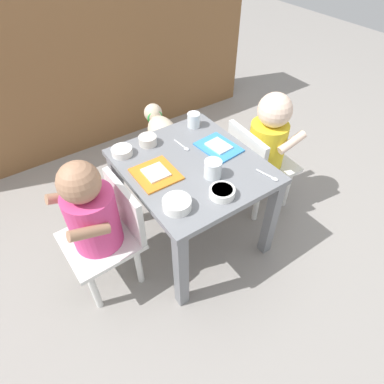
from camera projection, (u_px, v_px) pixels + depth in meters
ground_plane at (192, 234)px, 1.66m from camera, size 7.00×7.00×0.00m
kitchen_cabinet_back at (85, 63)px, 2.01m from camera, size 2.18×0.32×0.96m
dining_table at (192, 178)px, 1.40m from camera, size 0.53×0.60×0.46m
seated_child_left at (95, 215)px, 1.22m from camera, size 0.29×0.29×0.65m
seated_child_right at (267, 141)px, 1.56m from camera, size 0.30×0.30×0.63m
dog at (163, 133)px, 1.93m from camera, size 0.23×0.43×0.32m
food_tray_left at (156, 174)px, 1.29m from camera, size 0.16×0.17×0.02m
food_tray_right at (219, 147)px, 1.42m from camera, size 0.16×0.19×0.02m
water_cup_left at (213, 170)px, 1.27m from camera, size 0.07×0.07×0.07m
water_cup_right at (194, 121)px, 1.53m from camera, size 0.06×0.06×0.07m
veggie_bowl_far at (177, 204)px, 1.15m from camera, size 0.10×0.10×0.04m
cereal_bowl_left_side at (148, 140)px, 1.43m from camera, size 0.08×0.08×0.04m
veggie_bowl_near at (222, 192)px, 1.20m from camera, size 0.10×0.10×0.03m
cereal_bowl_right_side at (122, 151)px, 1.38m from camera, size 0.09×0.09×0.03m
spoon_by_left_tray at (183, 146)px, 1.43m from camera, size 0.02×0.10×0.01m
spoon_by_right_tray at (269, 176)px, 1.29m from camera, size 0.04×0.10×0.01m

